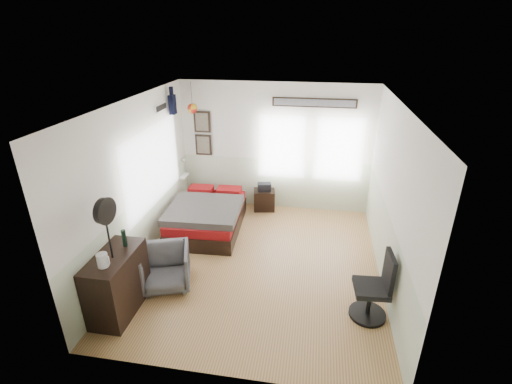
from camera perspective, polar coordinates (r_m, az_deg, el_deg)
ground_plane at (r=6.41m, az=0.30°, el=-10.98°), size 4.00×4.50×0.01m
room_shell at (r=5.82m, az=-0.13°, el=3.28°), size 4.02×4.52×2.71m
wall_decor at (r=7.56m, az=-5.69°, el=11.95°), size 3.55×1.32×1.44m
bed at (r=7.33m, az=-7.52°, el=-3.71°), size 1.39×1.87×0.58m
dresser at (r=5.60m, az=-20.52°, el=-12.96°), size 0.48×1.00×0.90m
armchair at (r=5.92m, az=-13.69°, el=-11.23°), size 0.88×0.90×0.65m
nightstand at (r=8.08m, az=1.27°, el=-1.21°), size 0.50×0.43×0.45m
task_chair at (r=5.42m, az=17.83°, el=-14.42°), size 0.51×0.51×1.01m
kettle at (r=5.13m, az=-22.54°, el=-9.67°), size 0.16×0.14×0.18m
bottle at (r=5.45m, az=-19.62°, el=-6.70°), size 0.06×0.06×0.25m
stand_fan at (r=4.99m, az=-22.23°, el=-2.87°), size 0.13×0.36×0.87m
black_bag at (r=7.95m, az=1.29°, el=0.78°), size 0.31×0.24×0.16m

